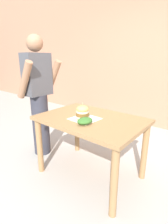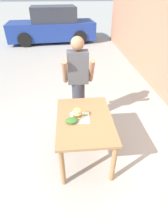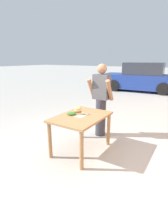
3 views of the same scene
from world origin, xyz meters
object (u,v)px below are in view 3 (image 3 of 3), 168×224
Objects in this scene: sandwich at (78,110)px; side_salad at (71,113)px; diner_across_table at (101,100)px; pickle_spear at (84,114)px; patio_table at (81,122)px; parked_car_near_curb at (141,78)px.

sandwich reaches higher than side_salad.
diner_across_table is (0.06, 0.86, 0.06)m from sandwich.
diner_across_table is (-0.05, 0.83, 0.12)m from pickle_spear.
side_salad reaches higher than patio_table.
patio_table is at bearing 19.44° from side_salad.
pickle_spear is at bearing -86.38° from diner_across_table.
parked_car_near_curb reaches higher than sandwich.
patio_table is 0.15m from pickle_spear.
patio_table is 0.93m from diner_across_table.
pickle_spear is at bearing -83.06° from parked_car_near_curb.
diner_across_table is at bearing 85.70° from sandwich.
patio_table is at bearing -103.07° from pickle_spear.
diner_across_table is at bearing -82.66° from parked_car_near_curb.
patio_table is 0.27× the size of parked_car_near_curb.
diner_across_table is (0.15, 0.96, 0.11)m from side_salad.
patio_table is at bearing -21.13° from sandwich.
sandwich is 7.70m from parked_car_near_curb.
pickle_spear is at bearing 33.95° from side_salad.
sandwich is 2.59× the size of pickle_spear.
patio_table is 6.17× the size of sandwich.
side_salad is 0.04× the size of parked_car_near_curb.
parked_car_near_curb is (-0.81, 7.66, -0.10)m from sandwich.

